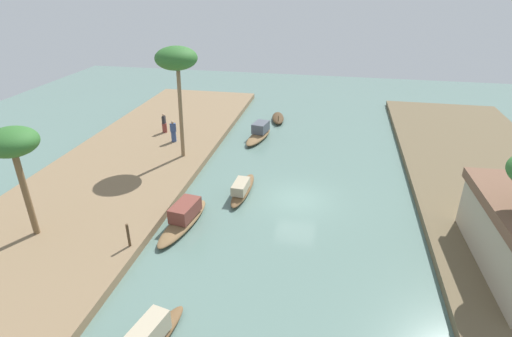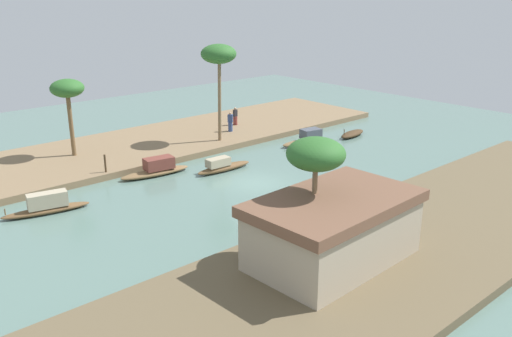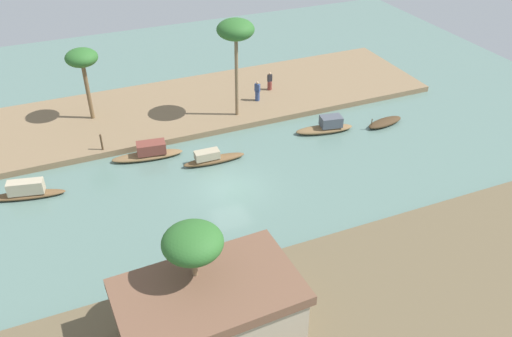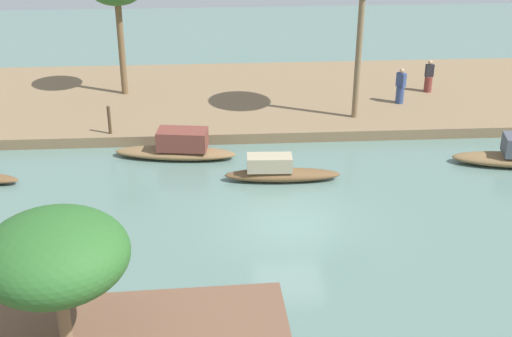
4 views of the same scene
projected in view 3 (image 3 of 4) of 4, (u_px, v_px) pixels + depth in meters
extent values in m
plane|color=slate|center=(230.00, 189.00, 35.62)|extent=(68.86, 68.86, 0.00)
cube|color=#846B4C|center=(178.00, 108.00, 45.07)|extent=(43.90, 10.60, 0.48)
cube|color=brown|center=(320.00, 322.00, 25.92)|extent=(43.90, 10.60, 0.48)
ellipsoid|color=#47331E|center=(385.00, 122.00, 42.87)|extent=(3.51, 1.63, 0.49)
cylinder|color=#47331E|center=(372.00, 122.00, 41.96)|extent=(0.07, 0.07, 0.53)
ellipsoid|color=brown|center=(26.00, 195.00, 34.70)|extent=(5.10, 1.98, 0.38)
cube|color=tan|center=(26.00, 187.00, 34.37)|extent=(2.37, 1.25, 0.88)
ellipsoid|color=brown|center=(324.00, 129.00, 41.93)|extent=(4.78, 2.03, 0.49)
cube|color=#4C515B|center=(331.00, 121.00, 41.66)|extent=(1.83, 1.36, 0.82)
ellipsoid|color=brown|center=(214.00, 160.00, 38.21)|extent=(4.59, 1.08, 0.47)
cube|color=tan|center=(207.00, 155.00, 37.76)|extent=(1.79, 0.87, 0.60)
ellipsoid|color=brown|center=(148.00, 156.00, 38.69)|extent=(5.25, 1.91, 0.44)
cube|color=brown|center=(151.00, 148.00, 38.41)|extent=(2.19, 1.34, 0.82)
cylinder|color=brown|center=(270.00, 85.00, 47.26)|extent=(0.43, 0.43, 0.80)
cube|color=#232328|center=(270.00, 78.00, 46.86)|extent=(0.42, 0.25, 0.63)
sphere|color=tan|center=(270.00, 74.00, 46.63)|extent=(0.22, 0.22, 0.22)
cylinder|color=#33477A|center=(257.00, 96.00, 45.45)|extent=(0.55, 0.55, 0.85)
cube|color=#33477A|center=(257.00, 88.00, 45.03)|extent=(0.46, 0.50, 0.67)
sphere|color=tan|center=(257.00, 83.00, 44.78)|extent=(0.23, 0.23, 0.23)
cylinder|color=#4C3823|center=(101.00, 142.00, 38.56)|extent=(0.14, 0.14, 1.27)
cylinder|color=#7F6647|center=(237.00, 77.00, 41.65)|extent=(0.27, 0.43, 6.59)
ellipsoid|color=#2D6628|center=(236.00, 29.00, 39.51)|extent=(2.87, 2.87, 1.58)
cylinder|color=brown|center=(88.00, 91.00, 41.76)|extent=(0.32, 0.37, 4.66)
ellipsoid|color=#2D6628|center=(81.00, 58.00, 40.20)|extent=(2.47, 2.47, 1.36)
cylinder|color=#7F6647|center=(197.00, 289.00, 24.39)|extent=(0.25, 0.27, 4.52)
ellipsoid|color=#2D6628|center=(193.00, 243.00, 22.84)|extent=(2.73, 2.73, 1.50)
cube|color=tan|center=(210.00, 316.00, 24.24)|extent=(7.85, 4.94, 2.64)
cube|color=brown|center=(209.00, 292.00, 23.36)|extent=(8.32, 5.24, 0.52)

